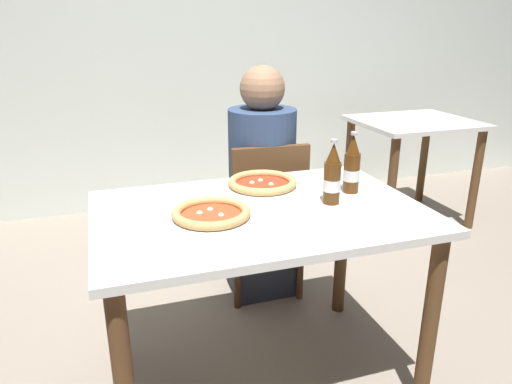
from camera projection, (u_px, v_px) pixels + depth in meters
ground_plane at (260, 375)px, 2.01m from camera, size 8.00×8.00×0.00m
back_wall_tiled at (166, 37)px, 3.54m from camera, size 7.00×0.10×2.60m
dining_table_main at (260, 237)px, 1.79m from camera, size 1.20×0.80×0.75m
chair_behind_table at (264, 211)px, 2.46m from camera, size 0.42×0.42×0.85m
diner_seated at (262, 189)px, 2.47m from camera, size 0.34×0.34×1.21m
dining_table_background at (412, 142)px, 3.42m from camera, size 0.80×0.70×0.75m
pizza_margherita_near at (211, 214)px, 1.65m from camera, size 0.30×0.30×0.04m
pizza_marinara_far at (262, 184)px, 1.96m from camera, size 0.31×0.31×0.04m
beer_bottle_left at (332, 177)px, 1.78m from camera, size 0.07×0.07×0.25m
beer_bottle_center at (352, 167)px, 1.90m from camera, size 0.07×0.07×0.25m
napkin_with_cutlery at (170, 194)px, 1.90m from camera, size 0.22×0.22×0.01m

